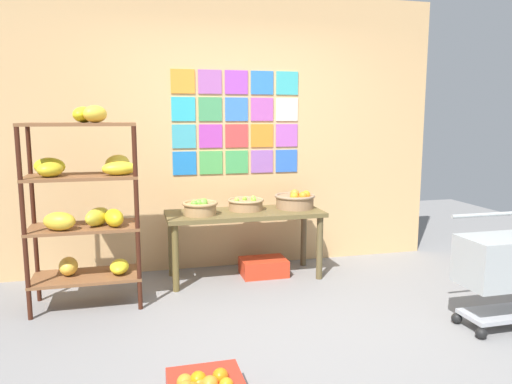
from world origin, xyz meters
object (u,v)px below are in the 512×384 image
object	(u,v)px
banana_shelf_unit	(86,197)
fruit_basket_right	(200,207)
produce_crate_under_table	(264,267)
shopping_cart	(502,265)
fruit_basket_back_left	(295,200)
display_table	(245,220)
fruit_basket_centre	(246,204)

from	to	relation	value
banana_shelf_unit	fruit_basket_right	distance (m)	1.02
produce_crate_under_table	shopping_cart	world-z (taller)	shopping_cart
fruit_basket_back_left	produce_crate_under_table	bearing A→B (deg)	-174.31
fruit_basket_right	fruit_basket_back_left	xyz separation A→B (m)	(0.95, 0.10, 0.01)
banana_shelf_unit	produce_crate_under_table	distance (m)	1.82
produce_crate_under_table	display_table	bearing A→B (deg)	-175.93
shopping_cart	banana_shelf_unit	bearing A→B (deg)	164.13
display_table	fruit_basket_right	distance (m)	0.46
display_table	fruit_basket_back_left	distance (m)	0.55
display_table	shopping_cart	bearing A→B (deg)	-45.47
fruit_basket_centre	banana_shelf_unit	bearing A→B (deg)	-162.16
banana_shelf_unit	produce_crate_under_table	world-z (taller)	banana_shelf_unit
banana_shelf_unit	display_table	xyz separation A→B (m)	(1.38, 0.38, -0.35)
fruit_basket_right	banana_shelf_unit	bearing A→B (deg)	-161.56
fruit_basket_back_left	fruit_basket_centre	distance (m)	0.49
fruit_basket_right	fruit_basket_back_left	distance (m)	0.96
display_table	produce_crate_under_table	distance (m)	0.51
fruit_basket_right	produce_crate_under_table	size ratio (longest dim) A/B	0.73
banana_shelf_unit	fruit_basket_centre	xyz separation A→B (m)	(1.41, 0.45, -0.20)
produce_crate_under_table	fruit_basket_centre	bearing A→B (deg)	158.00
fruit_basket_centre	shopping_cart	world-z (taller)	shopping_cart
fruit_basket_back_left	fruit_basket_centre	size ratio (longest dim) A/B	1.13
produce_crate_under_table	shopping_cart	bearing A→B (deg)	-49.49
display_table	fruit_basket_back_left	xyz separation A→B (m)	(0.52, 0.05, 0.17)
banana_shelf_unit	display_table	size ratio (longest dim) A/B	1.10
fruit_basket_right	display_table	bearing A→B (deg)	7.76
fruit_basket_centre	shopping_cart	size ratio (longest dim) A/B	0.43
produce_crate_under_table	shopping_cart	xyz separation A→B (m)	(1.35, -1.58, 0.39)
fruit_basket_right	fruit_basket_centre	world-z (taller)	fruit_basket_right
banana_shelf_unit	fruit_basket_right	bearing A→B (deg)	18.44
banana_shelf_unit	fruit_basket_right	world-z (taller)	banana_shelf_unit
shopping_cart	produce_crate_under_table	bearing A→B (deg)	136.84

